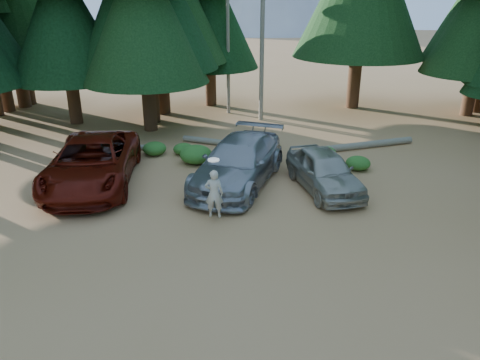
{
  "coord_description": "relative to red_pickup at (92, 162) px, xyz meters",
  "views": [
    {
      "loc": [
        1.38,
        -11.82,
        7.02
      ],
      "look_at": [
        0.43,
        2.22,
        1.25
      ],
      "focal_mm": 35.0,
      "sensor_mm": 36.0,
      "label": 1
    }
  ],
  "objects": [
    {
      "name": "shrub_right",
      "position": [
        10.43,
        2.3,
        -0.63
      ],
      "size": [
        1.02,
        1.02,
        0.56
      ],
      "primitive_type": "ellipsoid",
      "color": "#1F6821",
      "rests_on": "ground"
    },
    {
      "name": "silver_minivan_right",
      "position": [
        8.78,
        0.09,
        -0.15
      ],
      "size": [
        3.05,
        4.76,
        1.51
      ],
      "primitive_type": "imported",
      "rotation": [
        0.0,
        0.0,
        0.31
      ],
      "color": "#ABA898",
      "rests_on": "ground"
    },
    {
      "name": "forest_belt_north",
      "position": [
        5.37,
        10.53,
        -0.91
      ],
      "size": [
        36.0,
        7.0,
        22.0
      ],
      "primitive_type": null,
      "color": "black",
      "rests_on": "ground"
    },
    {
      "name": "shrub_far_right",
      "position": [
        9.21,
        3.62,
        -0.64
      ],
      "size": [
        0.96,
        0.96,
        0.53
      ],
      "primitive_type": "ellipsoid",
      "color": "#1F6821",
      "rests_on": "ground"
    },
    {
      "name": "snag_front",
      "position": [
        6.17,
        10.03,
        5.09
      ],
      "size": [
        0.24,
        0.24,
        12.0
      ],
      "primitive_type": "cylinder",
      "color": "#72685B",
      "rests_on": "ground"
    },
    {
      "name": "red_pickup",
      "position": [
        0.0,
        0.0,
        0.0
      ],
      "size": [
        3.96,
        6.9,
        1.81
      ],
      "primitive_type": "imported",
      "rotation": [
        0.0,
        0.0,
        0.15
      ],
      "color": "#5D1107",
      "rests_on": "ground"
    },
    {
      "name": "log_mid",
      "position": [
        4.17,
        5.16,
        -0.76
      ],
      "size": [
        3.46,
        1.37,
        0.29
      ],
      "primitive_type": "cylinder",
      "rotation": [
        0.0,
        1.57,
        -0.31
      ],
      "color": "#72685B",
      "rests_on": "ground"
    },
    {
      "name": "ground",
      "position": [
        5.37,
        -4.47,
        -0.91
      ],
      "size": [
        160.0,
        160.0,
        0.0
      ],
      "primitive_type": "plane",
      "color": "#AE7E4A",
      "rests_on": "ground"
    },
    {
      "name": "shrub_left",
      "position": [
        2.81,
        3.72,
        -0.65
      ],
      "size": [
        0.92,
        0.92,
        0.51
      ],
      "primitive_type": "ellipsoid",
      "color": "#1F6821",
      "rests_on": "ground"
    },
    {
      "name": "shrub_center_left",
      "position": [
        3.56,
        2.64,
        -0.52
      ],
      "size": [
        1.4,
        1.4,
        0.77
      ],
      "primitive_type": "ellipsoid",
      "color": "#1F6821",
      "rests_on": "ground"
    },
    {
      "name": "log_left",
      "position": [
        -0.6,
        3.67,
        -0.78
      ],
      "size": [
        3.45,
        1.53,
        0.26
      ],
      "primitive_type": "cylinder",
      "rotation": [
        0.0,
        1.57,
        0.37
      ],
      "color": "#72685B",
      "rests_on": "ground"
    },
    {
      "name": "frisbee_player",
      "position": [
        5.01,
        -2.8,
        0.09
      ],
      "size": [
        0.6,
        0.43,
        1.95
      ],
      "rotation": [
        0.0,
        0.0,
        3.18
      ],
      "color": "beige",
      "rests_on": "ground"
    },
    {
      "name": "snag_back",
      "position": [
        4.17,
        11.53,
        4.09
      ],
      "size": [
        0.2,
        0.2,
        10.0
      ],
      "primitive_type": "cylinder",
      "color": "#72685B",
      "rests_on": "ground"
    },
    {
      "name": "shrub_far_left",
      "position": [
        1.51,
        3.57,
        -0.61
      ],
      "size": [
        1.07,
        1.07,
        0.59
      ],
      "primitive_type": "ellipsoid",
      "color": "#1F6821",
      "rests_on": "ground"
    },
    {
      "name": "silver_minivan_center",
      "position": [
        5.56,
        0.44,
        -0.04
      ],
      "size": [
        3.9,
        6.41,
        1.74
      ],
      "primitive_type": "imported",
      "rotation": [
        0.0,
        0.0,
        -0.26
      ],
      "color": "#9A9DA1",
      "rests_on": "ground"
    },
    {
      "name": "log_right",
      "position": [
        11.28,
        5.2,
        -0.75
      ],
      "size": [
        4.74,
        2.19,
        0.32
      ],
      "primitive_type": "cylinder",
      "rotation": [
        0.0,
        1.57,
        0.39
      ],
      "color": "#72685B",
      "rests_on": "ground"
    },
    {
      "name": "shrub_center_right",
      "position": [
        6.31,
        2.99,
        -0.67
      ],
      "size": [
        0.87,
        0.87,
        0.48
      ],
      "primitive_type": "ellipsoid",
      "color": "#1F6821",
      "rests_on": "ground"
    }
  ]
}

